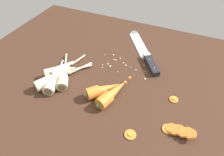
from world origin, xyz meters
The scene contains 13 objects.
ground_plane centered at (0.00, 0.00, -2.00)cm, with size 120.00×90.00×4.00cm, color #42281C.
chefs_knife centered at (4.29, 21.39, 0.65)cm, with size 22.65×30.38×4.18cm.
whole_carrot centered at (3.41, -9.44, 2.10)cm, with size 7.81×17.38×4.20cm.
whole_carrot_second centered at (-0.26, -9.20, 2.10)cm, with size 11.70×12.62×4.20cm.
parsnip_front centered at (-19.17, -6.68, 1.98)cm, with size 14.46×14.58×4.00cm.
parsnip_mid_left centered at (-18.73, -10.77, 1.98)cm, with size 13.12×21.92×4.00cm.
parsnip_mid_right centered at (-17.07, -8.17, 1.98)cm, with size 12.04×19.23×4.00cm.
parsnip_back centered at (-18.84, -12.02, 1.98)cm, with size 8.03×18.25×4.00cm.
parsnip_outer centered at (-19.17, -4.87, 1.98)cm, with size 6.54×17.63×4.00cm.
carrot_slice_stack centered at (26.78, -14.24, 1.08)cm, with size 9.62×4.01×3.09cm.
carrot_slice_stray_near centered at (22.99, -1.96, 0.36)cm, with size 3.00×3.00×0.70cm.
carrot_slice_stray_mid centered at (14.11, -20.70, 0.36)cm, with size 3.45×3.45×0.70cm.
mince_crumbs centered at (-0.63, 7.80, 0.36)cm, with size 20.91×10.16×0.88cm.
Camera 1 is at (22.30, -52.44, 53.22)cm, focal length 32.93 mm.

